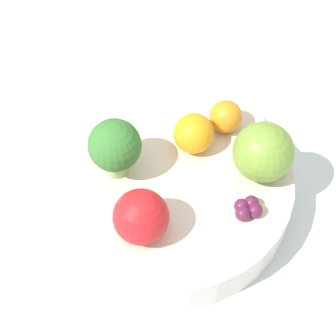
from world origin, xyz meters
TOP-DOWN VIEW (x-y plane):
  - ground_plane at (0.00, 0.00)m, footprint 6.00×6.00m
  - table_surface at (0.00, 0.00)m, footprint 1.20×1.20m
  - bowl at (0.00, 0.00)m, footprint 0.25×0.25m
  - broccoli at (0.03, -0.04)m, footprint 0.05×0.05m
  - apple_red at (-0.06, 0.07)m, footprint 0.06×0.06m
  - apple_green at (0.07, 0.02)m, footprint 0.05×0.05m
  - orange_front at (-0.04, 0.00)m, footprint 0.04×0.04m
  - orange_back at (-0.08, 0.01)m, footprint 0.03×0.03m
  - grape_cluster at (-0.01, 0.09)m, footprint 0.03×0.03m

SIDE VIEW (x-z plane):
  - ground_plane at x=0.00m, z-range 0.00..0.00m
  - table_surface at x=0.00m, z-range 0.00..0.02m
  - bowl at x=0.00m, z-range 0.02..0.06m
  - grape_cluster at x=-0.01m, z-range 0.06..0.08m
  - orange_back at x=-0.08m, z-range 0.06..0.10m
  - orange_front at x=-0.04m, z-range 0.06..0.11m
  - apple_green at x=0.07m, z-range 0.06..0.12m
  - apple_red at x=-0.06m, z-range 0.06..0.12m
  - broccoli at x=0.03m, z-range 0.07..0.14m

